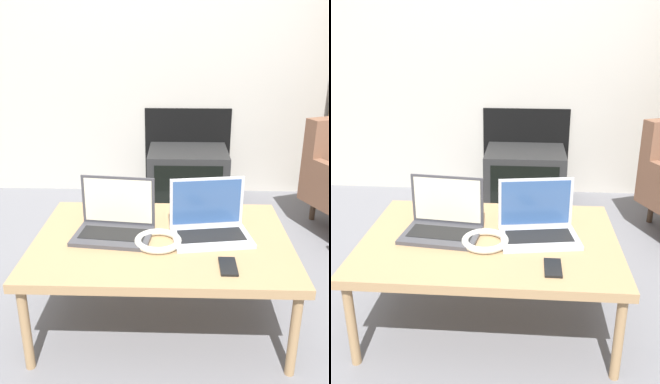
% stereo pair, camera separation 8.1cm
% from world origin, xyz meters
% --- Properties ---
extents(ground_plane, '(14.00, 14.00, 0.00)m').
position_xyz_m(ground_plane, '(0.00, 0.00, 0.00)').
color(ground_plane, slate).
extents(wall_back, '(7.00, 0.08, 2.60)m').
position_xyz_m(wall_back, '(0.00, 1.77, 1.29)').
color(wall_back, '#ADA89E').
rests_on(wall_back, ground_plane).
extents(table, '(1.04, 0.73, 0.39)m').
position_xyz_m(table, '(0.00, 0.18, 0.36)').
color(table, '#9E7A51').
rests_on(table, ground_plane).
extents(laptop_left, '(0.34, 0.25, 0.23)m').
position_xyz_m(laptop_left, '(-0.20, 0.21, 0.44)').
color(laptop_left, '#38383D').
rests_on(laptop_left, table).
extents(laptop_right, '(0.34, 0.26, 0.23)m').
position_xyz_m(laptop_right, '(0.19, 0.21, 0.44)').
color(laptop_right, '#B2B2B7').
rests_on(laptop_right, table).
extents(headphones, '(0.19, 0.19, 0.03)m').
position_xyz_m(headphones, '(-0.01, 0.12, 0.40)').
color(headphones, beige).
rests_on(headphones, table).
extents(phone, '(0.06, 0.12, 0.01)m').
position_xyz_m(phone, '(0.25, -0.05, 0.39)').
color(phone, black).
rests_on(phone, table).
extents(tv, '(0.55, 0.46, 0.39)m').
position_xyz_m(tv, '(0.13, 1.49, 0.20)').
color(tv, black).
rests_on(tv, ground_plane).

